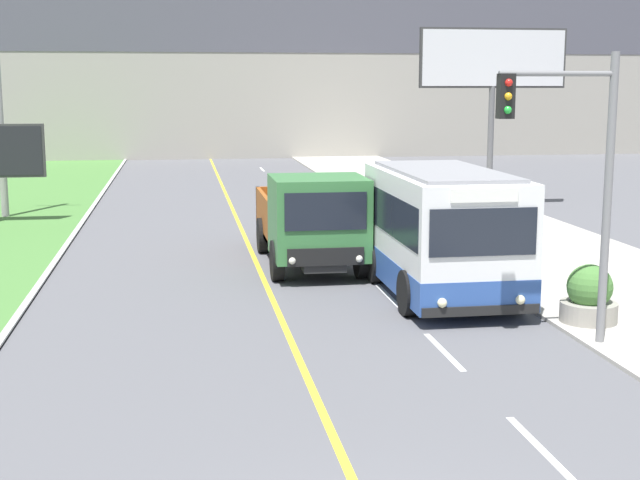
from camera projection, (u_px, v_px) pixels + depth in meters
name	position (u px, v px, depth m)	size (l,w,h in m)	color
lane_marking_centre	(380.00, 470.00, 11.56)	(2.88, 140.00, 0.01)	gold
apartment_block_background	(205.00, 10.00, 61.84)	(80.00, 8.04, 20.09)	gray
city_bus	(443.00, 233.00, 20.73)	(2.71, 5.69, 3.01)	white
dump_truck	(313.00, 223.00, 23.78)	(2.50, 6.81, 2.62)	black
traffic_light_mast	(575.00, 162.00, 16.36)	(2.28, 0.32, 5.53)	slate
billboard_large	(493.00, 66.00, 34.84)	(5.92, 0.24, 7.11)	#59595B
planter_round_near	(589.00, 297.00, 18.42)	(1.18, 1.18, 1.21)	gray
planter_round_second	(510.00, 255.00, 23.04)	(1.15, 1.15, 1.18)	gray
planter_round_third	(454.00, 227.00, 27.65)	(1.16, 1.16, 1.17)	gray
planter_round_far	(417.00, 206.00, 32.27)	(1.11, 1.11, 1.18)	gray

